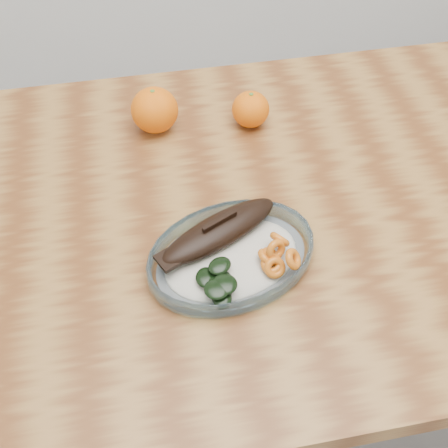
% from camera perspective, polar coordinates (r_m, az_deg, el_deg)
% --- Properties ---
extents(ground, '(3.00, 3.00, 0.00)m').
position_cam_1_polar(ground, '(1.57, 3.07, -16.68)').
color(ground, slate).
rests_on(ground, ground).
extents(dining_table, '(1.20, 0.80, 0.75)m').
position_cam_1_polar(dining_table, '(1.01, 4.57, -1.39)').
color(dining_table, brown).
rests_on(dining_table, ground).
extents(plated_meal, '(0.57, 0.57, 0.08)m').
position_cam_1_polar(plated_meal, '(0.84, 0.73, -3.07)').
color(plated_meal, white).
rests_on(plated_meal, dining_table).
extents(orange_left, '(0.09, 0.09, 0.09)m').
position_cam_1_polar(orange_left, '(1.05, -7.07, 11.42)').
color(orange_left, '#F45804').
rests_on(orange_left, dining_table).
extents(orange_right, '(0.07, 0.07, 0.07)m').
position_cam_1_polar(orange_right, '(1.06, 2.72, 11.56)').
color(orange_right, '#F45804').
rests_on(orange_right, dining_table).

